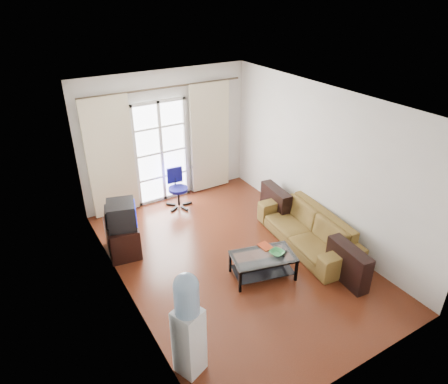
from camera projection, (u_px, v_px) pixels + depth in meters
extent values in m
plane|color=#622B17|center=(233.00, 258.00, 6.77)|extent=(5.20, 5.20, 0.00)
plane|color=white|center=(236.00, 101.00, 5.50)|extent=(5.20, 5.20, 0.00)
cube|color=white|center=(166.00, 137.00, 8.11)|extent=(3.60, 0.02, 2.70)
cube|color=white|center=(367.00, 286.00, 4.17)|extent=(3.60, 0.02, 2.70)
cube|color=white|center=(120.00, 220.00, 5.32)|extent=(0.02, 5.20, 2.70)
cube|color=white|center=(322.00, 164.00, 6.95)|extent=(0.02, 5.20, 2.70)
cube|color=white|center=(161.00, 152.00, 8.14)|extent=(1.01, 0.02, 2.04)
cube|color=white|center=(161.00, 152.00, 8.12)|extent=(1.16, 0.06, 2.15)
cylinder|color=#4C3F2D|center=(165.00, 88.00, 7.55)|extent=(3.30, 0.04, 0.04)
cube|color=beige|center=(111.00, 158.00, 7.54)|extent=(0.90, 0.07, 2.35)
cube|color=beige|center=(210.00, 138.00, 8.52)|extent=(0.90, 0.07, 2.35)
cube|color=gray|center=(204.00, 176.00, 8.87)|extent=(0.64, 0.12, 0.64)
imported|color=olive|center=(307.00, 229.00, 7.01)|extent=(2.29, 1.27, 0.62)
cube|color=silver|center=(263.00, 256.00, 6.19)|extent=(1.09, 0.78, 0.01)
cube|color=black|center=(262.00, 270.00, 6.32)|extent=(1.02, 0.71, 0.01)
cube|color=black|center=(240.00, 282.00, 5.96)|extent=(0.05, 0.05, 0.39)
cube|color=black|center=(296.00, 270.00, 6.19)|extent=(0.05, 0.05, 0.39)
cube|color=black|center=(230.00, 262.00, 6.38)|extent=(0.05, 0.05, 0.39)
cube|color=black|center=(283.00, 252.00, 6.61)|extent=(0.05, 0.05, 0.39)
imported|color=green|center=(277.00, 253.00, 6.20)|extent=(0.33, 0.33, 0.05)
imported|color=#B41619|center=(261.00, 248.00, 6.34)|extent=(0.19, 0.24, 0.02)
cube|color=black|center=(285.00, 254.00, 6.22)|extent=(0.15, 0.12, 0.02)
cube|color=black|center=(122.00, 238.00, 6.83)|extent=(0.60, 0.81, 0.55)
cube|color=black|center=(122.00, 215.00, 6.55)|extent=(0.56, 0.59, 0.45)
cube|color=#0C19E5|center=(136.00, 213.00, 6.60)|extent=(0.12, 0.38, 0.33)
cube|color=black|center=(109.00, 216.00, 6.50)|extent=(0.22, 0.35, 0.29)
cylinder|color=black|center=(179.00, 198.00, 8.24)|extent=(0.04, 0.04, 0.41)
cylinder|color=navy|center=(178.00, 189.00, 8.14)|extent=(0.39, 0.39, 0.06)
cube|color=navy|center=(175.00, 175.00, 8.17)|extent=(0.33, 0.08, 0.34)
cube|color=white|center=(189.00, 341.00, 4.64)|extent=(0.38, 0.38, 0.93)
cylinder|color=#7FA0C5|center=(187.00, 299.00, 4.33)|extent=(0.28, 0.28, 0.37)
sphere|color=#7FA0C5|center=(186.00, 286.00, 4.24)|extent=(0.28, 0.28, 0.28)
cube|color=black|center=(197.00, 314.00, 4.59)|extent=(0.08, 0.12, 0.10)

